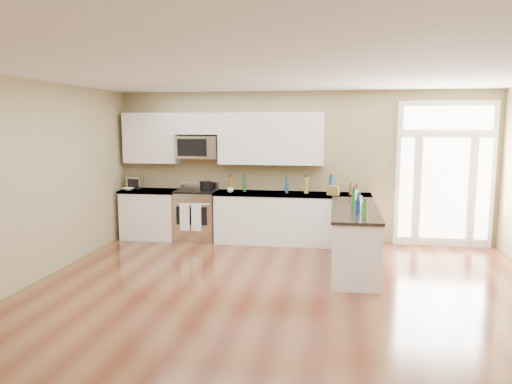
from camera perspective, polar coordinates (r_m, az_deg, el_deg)
ground at (r=5.80m, az=2.28°, el=-14.53°), size 8.00×8.00×0.00m
room_shell at (r=5.39m, az=2.38°, el=2.52°), size 8.00×8.00×8.00m
back_cabinet_left at (r=9.83m, az=-11.87°, el=-2.66°), size 1.10×0.66×0.94m
back_cabinet_right at (r=9.22m, az=4.11°, el=-3.21°), size 2.85×0.66×0.94m
peninsula_cabinet at (r=7.78m, az=11.13°, el=-5.46°), size 0.69×2.32×0.94m
upper_cabinet_left at (r=9.81m, az=-11.87°, el=6.06°), size 1.04×0.33×0.95m
upper_cabinet_right at (r=9.24m, az=1.70°, el=6.12°), size 1.94×0.33×0.95m
upper_cabinet_short at (r=9.52m, az=-6.63°, el=7.78°), size 0.82×0.33×0.40m
microwave at (r=9.49m, az=-6.66°, el=5.12°), size 0.78×0.41×0.42m
entry_door at (r=9.52m, az=20.76°, el=1.90°), size 1.70×0.10×2.60m
kitchen_range at (r=9.54m, az=-6.83°, el=-2.62°), size 0.78×0.69×1.08m
stockpot at (r=9.49m, az=-5.71°, el=0.77°), size 0.28×0.28×0.18m
toaster_oven at (r=9.96m, az=-13.62°, el=1.03°), size 0.30×0.24×0.24m
cardboard_box at (r=8.97m, az=8.83°, el=0.18°), size 0.23×0.19×0.16m
bowl_left at (r=9.79m, az=-14.44°, el=0.33°), size 0.24×0.24×0.05m
bowl_peninsula at (r=8.05m, az=11.94°, el=-1.17°), size 0.19×0.19×0.05m
cup_counter at (r=9.19m, az=-2.95°, el=0.22°), size 0.12×0.12×0.09m
counter_bottles at (r=8.39m, az=6.93°, el=0.03°), size 2.40×2.41×0.31m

